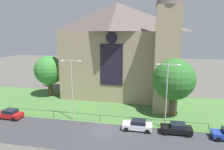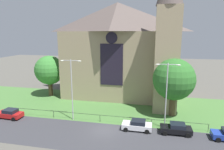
% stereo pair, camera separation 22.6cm
% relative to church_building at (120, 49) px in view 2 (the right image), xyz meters
% --- Properties ---
extents(ground, '(160.00, 160.00, 0.00)m').
position_rel_church_building_xyz_m(ground, '(0.53, -6.76, -10.27)').
color(ground, '#56544C').
extents(road_asphalt, '(120.00, 8.00, 0.01)m').
position_rel_church_building_xyz_m(road_asphalt, '(0.53, -18.76, -10.27)').
color(road_asphalt, '#38383D').
rests_on(road_asphalt, ground).
extents(grass_verge, '(120.00, 20.00, 0.01)m').
position_rel_church_building_xyz_m(grass_verge, '(0.53, -8.76, -10.27)').
color(grass_verge, '#477538').
rests_on(grass_verge, ground).
extents(church_building, '(23.20, 16.20, 26.00)m').
position_rel_church_building_xyz_m(church_building, '(0.00, 0.00, 0.00)').
color(church_building, tan).
rests_on(church_building, ground).
extents(iron_railing, '(31.64, 0.07, 1.13)m').
position_rel_church_building_xyz_m(iron_railing, '(-0.77, -14.26, -9.30)').
color(iron_railing, black).
rests_on(iron_railing, ground).
extents(tree_right_near, '(6.86, 6.86, 9.69)m').
position_rel_church_building_xyz_m(tree_right_near, '(10.45, -9.34, -4.05)').
color(tree_right_near, brown).
rests_on(tree_right_near, ground).
extents(tree_left_far, '(6.30, 6.30, 8.91)m').
position_rel_church_building_xyz_m(tree_left_far, '(-15.10, -3.36, -4.56)').
color(tree_left_far, brown).
rests_on(tree_left_far, ground).
extents(streetlamp_near, '(3.37, 0.26, 9.77)m').
position_rel_church_building_xyz_m(streetlamp_near, '(-5.22, -14.36, -4.20)').
color(streetlamp_near, '#B2B2B7').
rests_on(streetlamp_near, ground).
extents(streetlamp_far, '(3.37, 0.26, 9.61)m').
position_rel_church_building_xyz_m(streetlamp_far, '(9.03, -14.36, -4.29)').
color(streetlamp_far, '#B2B2B7').
rests_on(streetlamp_far, ground).
extents(parked_car_red, '(4.27, 2.16, 1.51)m').
position_rel_church_building_xyz_m(parked_car_red, '(-15.58, -15.89, -9.53)').
color(parked_car_red, '#B21919').
rests_on(parked_car_red, ground).
extents(parked_car_white, '(4.21, 2.04, 1.51)m').
position_rel_church_building_xyz_m(parked_car_white, '(5.16, -15.80, -9.53)').
color(parked_car_white, silver).
rests_on(parked_car_white, ground).
extents(parked_car_black, '(4.22, 2.06, 1.51)m').
position_rel_church_building_xyz_m(parked_car_black, '(10.50, -15.76, -9.53)').
color(parked_car_black, black).
rests_on(parked_car_black, ground).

